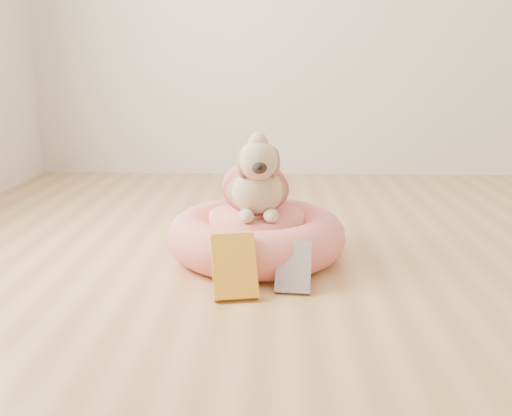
{
  "coord_description": "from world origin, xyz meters",
  "views": [
    {
      "loc": [
        -0.39,
        -1.63,
        0.74
      ],
      "look_at": [
        -0.46,
        0.45,
        0.21
      ],
      "focal_mm": 40.0,
      "sensor_mm": 36.0,
      "label": 1
    }
  ],
  "objects_px": {
    "pet_bed": "(256,236)",
    "book_white": "(293,267)",
    "dog": "(256,170)",
    "book_yellow": "(234,267)"
  },
  "relations": [
    {
      "from": "book_yellow",
      "to": "book_white",
      "type": "distance_m",
      "value": 0.2
    },
    {
      "from": "book_yellow",
      "to": "pet_bed",
      "type": "bearing_deg",
      "value": 70.53
    },
    {
      "from": "dog",
      "to": "book_white",
      "type": "xyz_separation_m",
      "value": [
        0.14,
        -0.34,
        -0.26
      ]
    },
    {
      "from": "pet_bed",
      "to": "book_white",
      "type": "distance_m",
      "value": 0.36
    },
    {
      "from": "pet_bed",
      "to": "book_yellow",
      "type": "bearing_deg",
      "value": -98.88
    },
    {
      "from": "dog",
      "to": "book_white",
      "type": "height_order",
      "value": "dog"
    },
    {
      "from": "dog",
      "to": "book_yellow",
      "type": "xyz_separation_m",
      "value": [
        -0.06,
        -0.4,
        -0.25
      ]
    },
    {
      "from": "book_white",
      "to": "pet_bed",
      "type": "bearing_deg",
      "value": 118.3
    },
    {
      "from": "dog",
      "to": "book_white",
      "type": "relative_size",
      "value": 2.48
    },
    {
      "from": "pet_bed",
      "to": "book_white",
      "type": "height_order",
      "value": "pet_bed"
    }
  ]
}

